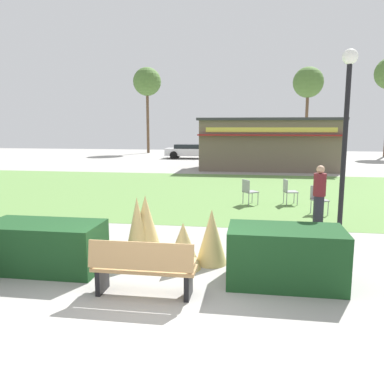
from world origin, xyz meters
TOP-DOWN VIEW (x-y plane):
  - ground_plane at (0.00, 0.00)m, footprint 80.00×80.00m
  - lawn_patch at (0.00, 11.13)m, footprint 36.00×12.00m
  - park_bench at (-0.32, 0.53)m, footprint 1.70×0.53m
  - hedge_left at (-2.55, 1.43)m, footprint 2.22×1.10m
  - hedge_right at (1.99, 1.43)m, footprint 1.99×1.10m
  - ornamental_grass_behind_left at (-0.75, 2.25)m, footprint 0.76×0.76m
  - ornamental_grass_behind_right at (0.09, 1.88)m, footprint 0.69×0.69m
  - ornamental_grass_behind_center at (0.61, 2.24)m, footprint 0.63×0.63m
  - ornamental_grass_behind_far at (-0.87, 2.06)m, footprint 0.58×0.58m
  - lamppost_mid at (3.55, 4.62)m, footprint 0.36×0.36m
  - food_kiosk at (2.33, 20.38)m, footprint 8.74×4.26m
  - cafe_chair_west at (1.25, 8.48)m, footprint 0.61×0.61m
  - cafe_chair_center at (3.45, 7.33)m, footprint 0.56×0.56m
  - cafe_chair_north at (2.64, 8.73)m, footprint 0.52×0.52m
  - person_strolling at (3.21, 5.70)m, footprint 0.34×0.34m
  - parked_car_west_slot at (-3.96, 28.16)m, footprint 4.22×2.10m
  - tree_left_bg at (6.25, 33.49)m, footprint 2.80×2.80m
  - tree_right_bg at (-9.32, 34.38)m, footprint 2.80×2.80m

SIDE VIEW (x-z plane):
  - ground_plane at x=0.00m, z-range 0.00..0.00m
  - lawn_patch at x=0.00m, z-range 0.00..0.01m
  - ornamental_grass_behind_right at x=0.09m, z-range 0.00..0.91m
  - hedge_left at x=-2.55m, z-range 0.00..0.92m
  - park_bench at x=-0.32m, z-range 0.01..0.96m
  - hedge_right at x=1.99m, z-range 0.00..1.00m
  - cafe_chair_west at x=1.25m, z-range 0.08..0.97m
  - cafe_chair_center at x=3.45m, z-range 0.08..0.97m
  - cafe_chair_north at x=2.64m, z-range 0.08..0.97m
  - ornamental_grass_behind_center at x=0.61m, z-range 0.00..1.11m
  - parked_car_west_slot at x=-3.96m, z-range 0.04..1.24m
  - ornamental_grass_behind_far at x=-0.87m, z-range 0.00..1.36m
  - ornamental_grass_behind_left at x=-0.75m, z-range 0.00..1.36m
  - person_strolling at x=3.21m, z-range 0.02..1.71m
  - food_kiosk at x=2.33m, z-range 0.01..3.24m
  - lamppost_mid at x=3.55m, z-range 0.56..5.07m
  - tree_left_bg at x=6.25m, z-range 2.59..10.71m
  - tree_right_bg at x=-9.32m, z-range 2.78..11.32m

